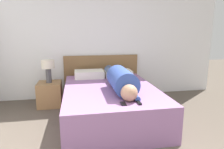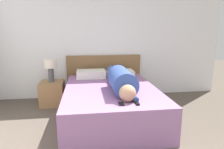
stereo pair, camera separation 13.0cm
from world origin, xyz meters
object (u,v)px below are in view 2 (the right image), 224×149
at_px(nightstand, 52,93).
at_px(pillow_near_headboard, 91,74).
at_px(person_lying, 120,80).
at_px(pillow_second, 120,73).
at_px(bed, 111,103).
at_px(tv_remote, 137,103).
at_px(cell_phone, 121,104).
at_px(table_lamp, 51,66).

relative_size(nightstand, pillow_near_headboard, 0.81).
height_order(person_lying, pillow_second, person_lying).
xyz_separation_m(bed, pillow_near_headboard, (-0.29, 0.78, 0.33)).
distance_m(pillow_near_headboard, tv_remote, 1.64).
bearing_deg(bed, cell_phone, -87.69).
distance_m(person_lying, tv_remote, 0.70).
height_order(table_lamp, tv_remote, table_lamp).
relative_size(pillow_second, tv_remote, 3.56).
relative_size(pillow_near_headboard, cell_phone, 4.33).
bearing_deg(nightstand, person_lying, -35.14).
bearing_deg(table_lamp, bed, -35.35).
bearing_deg(nightstand, bed, -35.35).
bearing_deg(pillow_near_headboard, person_lying, -64.07).
bearing_deg(tv_remote, cell_phone, 179.56).
bearing_deg(bed, table_lamp, 144.65).
height_order(bed, table_lamp, table_lamp).
height_order(bed, pillow_near_headboard, pillow_near_headboard).
height_order(table_lamp, pillow_second, table_lamp).
xyz_separation_m(table_lamp, tv_remote, (1.28, -1.52, -0.23)).
height_order(nightstand, person_lying, person_lying).
bearing_deg(tv_remote, pillow_near_headboard, 108.59).
bearing_deg(table_lamp, pillow_second, 1.44).
relative_size(nightstand, tv_remote, 3.04).
xyz_separation_m(table_lamp, pillow_near_headboard, (0.76, 0.03, -0.17)).
distance_m(bed, nightstand, 1.29).
relative_size(person_lying, tv_remote, 11.56).
distance_m(nightstand, tv_remote, 2.01).
height_order(person_lying, tv_remote, person_lying).
relative_size(bed, pillow_near_headboard, 3.57).
bearing_deg(person_lying, table_lamp, 144.86).
distance_m(bed, cell_phone, 0.81).
xyz_separation_m(tv_remote, cell_phone, (-0.20, 0.00, -0.01)).
height_order(table_lamp, pillow_near_headboard, table_lamp).
bearing_deg(pillow_near_headboard, table_lamp, -177.47).
bearing_deg(pillow_near_headboard, pillow_second, 0.00).
xyz_separation_m(nightstand, table_lamp, (0.00, 0.00, 0.53)).
bearing_deg(tv_remote, pillow_second, 87.88).
bearing_deg(tv_remote, nightstand, 130.24).
relative_size(table_lamp, person_lying, 0.25).
relative_size(bed, table_lamp, 4.63).
height_order(person_lying, pillow_near_headboard, person_lying).
xyz_separation_m(pillow_near_headboard, tv_remote, (0.52, -1.55, -0.06)).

